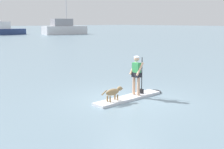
{
  "coord_description": "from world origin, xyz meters",
  "views": [
    {
      "loc": [
        -8.5,
        -8.12,
        3.15
      ],
      "look_at": [
        0.0,
        1.0,
        0.9
      ],
      "focal_mm": 47.16,
      "sensor_mm": 36.0,
      "label": 1
    }
  ],
  "objects_px": {
    "paddleboard": "(132,97)",
    "person_paddler": "(137,73)",
    "dog": "(113,92)",
    "moored_boat_starboard": "(2,30)",
    "moored_boat_far_port": "(64,28)"
  },
  "relations": [
    {
      "from": "paddleboard",
      "to": "moored_boat_starboard",
      "type": "xyz_separation_m",
      "value": [
        20.36,
        61.75,
        1.13
      ]
    },
    {
      "from": "dog",
      "to": "moored_boat_starboard",
      "type": "bearing_deg",
      "value": 70.85
    },
    {
      "from": "person_paddler",
      "to": "moored_boat_far_port",
      "type": "distance_m",
      "value": 62.72
    },
    {
      "from": "dog",
      "to": "moored_boat_starboard",
      "type": "relative_size",
      "value": 0.11
    },
    {
      "from": "paddleboard",
      "to": "moored_boat_starboard",
      "type": "bearing_deg",
      "value": 71.75
    },
    {
      "from": "dog",
      "to": "moored_boat_far_port",
      "type": "height_order",
      "value": "moored_boat_far_port"
    },
    {
      "from": "moored_boat_starboard",
      "to": "paddleboard",
      "type": "bearing_deg",
      "value": -108.25
    },
    {
      "from": "moored_boat_starboard",
      "to": "moored_boat_far_port",
      "type": "bearing_deg",
      "value": -33.24
    },
    {
      "from": "paddleboard",
      "to": "moored_boat_far_port",
      "type": "distance_m",
      "value": 62.86
    },
    {
      "from": "person_paddler",
      "to": "dog",
      "type": "bearing_deg",
      "value": -179.49
    },
    {
      "from": "paddleboard",
      "to": "person_paddler",
      "type": "bearing_deg",
      "value": 0.51
    },
    {
      "from": "dog",
      "to": "moored_boat_far_port",
      "type": "bearing_deg",
      "value": 57.81
    },
    {
      "from": "moored_boat_starboard",
      "to": "dog",
      "type": "bearing_deg",
      "value": -109.15
    },
    {
      "from": "paddleboard",
      "to": "moored_boat_starboard",
      "type": "relative_size",
      "value": 0.35
    },
    {
      "from": "paddleboard",
      "to": "dog",
      "type": "xyz_separation_m",
      "value": [
        -1.09,
        -0.01,
        0.39
      ]
    }
  ]
}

